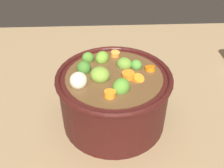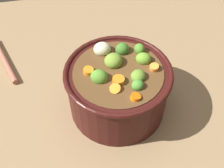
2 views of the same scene
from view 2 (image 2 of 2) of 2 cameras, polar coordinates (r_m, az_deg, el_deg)
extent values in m
plane|color=#8C704C|center=(0.77, 1.08, -4.28)|extent=(1.10, 1.10, 0.00)
cylinder|color=#38110F|center=(0.72, 1.15, -1.22)|extent=(0.24, 0.24, 0.13)
torus|color=#38110F|center=(0.67, 1.24, 2.31)|extent=(0.26, 0.26, 0.01)
cylinder|color=brown|center=(0.71, 1.16, -0.95)|extent=(0.21, 0.21, 0.12)
ellipsoid|color=#53892A|center=(0.65, -2.52, 1.37)|extent=(0.05, 0.05, 0.04)
ellipsoid|color=#4B8930|center=(0.64, 5.09, -0.24)|extent=(0.03, 0.03, 0.02)
ellipsoid|color=#4C8029|center=(0.71, 5.45, 6.87)|extent=(0.04, 0.03, 0.03)
ellipsoid|color=olive|center=(0.69, 6.23, 4.95)|extent=(0.04, 0.05, 0.03)
ellipsoid|color=olive|center=(0.66, 5.19, 1.50)|extent=(0.05, 0.05, 0.03)
ellipsoid|color=#3D6F25|center=(0.71, 2.04, 6.85)|extent=(0.04, 0.04, 0.03)
ellipsoid|color=olive|center=(0.68, 0.28, 4.60)|extent=(0.06, 0.06, 0.03)
cylinder|color=orange|center=(0.62, 4.64, -2.65)|extent=(0.03, 0.03, 0.02)
cylinder|color=orange|center=(0.63, 0.68, -0.98)|extent=(0.04, 0.04, 0.02)
cylinder|color=orange|center=(0.64, 1.27, 0.59)|extent=(0.04, 0.04, 0.02)
cylinder|color=orange|center=(0.67, -4.68, 2.47)|extent=(0.03, 0.03, 0.02)
cylinder|color=orange|center=(0.68, 8.29, 3.10)|extent=(0.03, 0.03, 0.02)
ellipsoid|color=beige|center=(0.71, -1.95, 6.89)|extent=(0.04, 0.04, 0.03)
cylinder|color=#9C5C47|center=(0.93, -20.42, 4.51)|extent=(0.20, 0.09, 0.02)
camera|label=1|loc=(0.61, -49.04, 18.25)|focal=41.39mm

